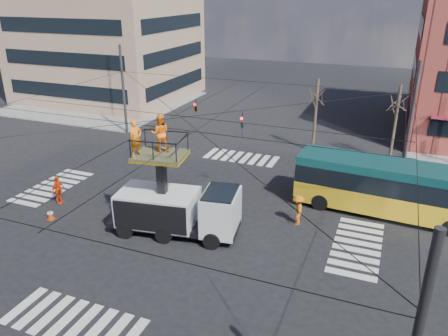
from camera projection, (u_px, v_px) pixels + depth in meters
ground at (185, 213)px, 26.18m from camera, size 120.00×120.00×0.00m
sidewalk_nw at (105, 102)px, 51.41m from camera, size 18.00×18.00×0.12m
crosswalks at (185, 212)px, 26.17m from camera, size 22.40×22.40×0.02m
overhead_network at (184, 143)px, 24.92m from camera, size 24.24×24.24×8.00m
tree_a at (317, 96)px, 34.29m from camera, size 2.00×2.00×6.00m
tree_b at (398, 103)px, 32.23m from camera, size 2.00×2.00×6.00m
utility_truck at (177, 198)px, 23.26m from camera, size 7.27×3.50×6.54m
city_bus at (392, 188)px, 25.35m from camera, size 11.21×3.32×3.20m
traffic_cone at (50, 214)px, 25.30m from camera, size 0.36×0.36×0.63m
worker_ground at (58, 190)px, 26.97m from camera, size 0.47×1.07×1.81m
flagger at (298, 210)px, 24.59m from camera, size 0.91×1.28×1.79m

